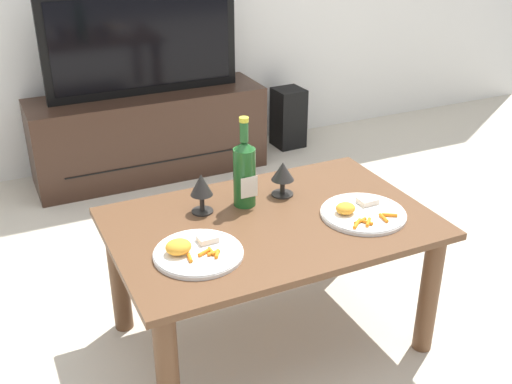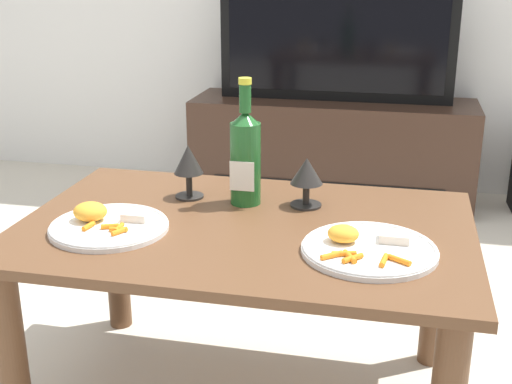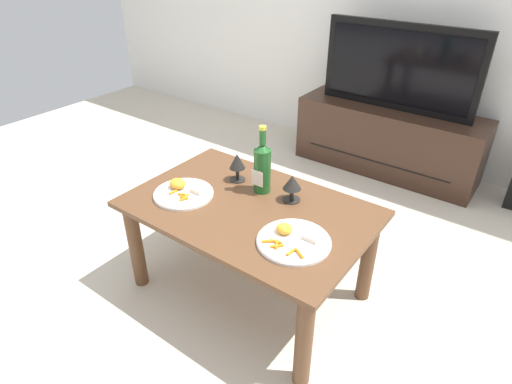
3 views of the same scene
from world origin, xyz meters
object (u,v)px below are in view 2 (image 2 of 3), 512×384
goblet_left (188,163)px  wine_bottle (245,154)px  dinner_plate_left (107,224)px  dinner_plate_right (368,248)px  dining_table (245,259)px  tv_stand (332,151)px  tv_screen (336,37)px  goblet_right (307,174)px

goblet_left → wine_bottle: bearing=-3.9°
dinner_plate_left → dinner_plate_right: size_ratio=0.94×
dining_table → wine_bottle: 0.27m
wine_bottle → goblet_left: wine_bottle is taller
tv_stand → dinner_plate_left: dinner_plate_left is taller
dining_table → tv_stand: dining_table is taller
dinner_plate_right → dining_table: bearing=160.9°
tv_stand → tv_screen: 0.54m
goblet_left → goblet_right: 0.32m
wine_bottle → tv_screen: bearing=87.4°
tv_stand → goblet_left: 1.56m
goblet_left → goblet_right: bearing=0.0°
goblet_left → dinner_plate_right: size_ratio=0.49×
tv_stand → dinner_plate_left: bearing=-101.2°
dinner_plate_left → dinner_plate_right: bearing=-0.2°
dining_table → dinner_plate_left: (-0.31, -0.10, 0.11)m
goblet_right → dinner_plate_left: 0.52m
wine_bottle → tv_stand: bearing=87.4°
goblet_left → dinner_plate_left: 0.30m
tv_screen → goblet_left: bearing=-98.7°
tv_stand → dinner_plate_right: dinner_plate_right is taller
tv_screen → dining_table: bearing=-91.3°
dining_table → tv_screen: size_ratio=1.01×
dinner_plate_left → goblet_left: bearing=65.3°
dining_table → goblet_left: goblet_left is taller
goblet_right → dinner_plate_right: size_ratio=0.44×
wine_bottle → goblet_left: bearing=176.1°
tv_stand → dining_table: bearing=-91.3°
dinner_plate_left → dinner_plate_right: (0.62, -0.00, -0.00)m
tv_screen → tv_stand: bearing=90.0°
dining_table → tv_stand: 1.66m
goblet_right → goblet_left: bearing=-180.0°
tv_stand → goblet_right: goblet_right is taller
dining_table → tv_screen: tv_screen is taller
dinner_plate_left → dining_table: bearing=18.3°
goblet_right → dinner_plate_right: bearing=-56.2°
tv_screen → goblet_right: (0.09, -1.49, -0.19)m
dining_table → tv_stand: (0.04, 1.66, -0.17)m
wine_bottle → goblet_right: 0.17m
dining_table → goblet_right: (0.13, 0.16, 0.18)m
dinner_plate_right → goblet_left: bearing=151.9°
tv_stand → wine_bottle: size_ratio=4.02×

